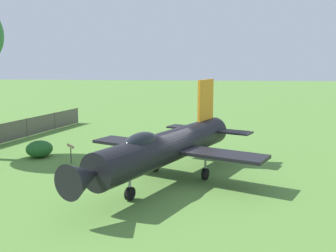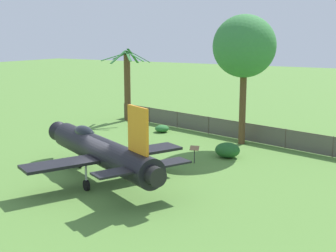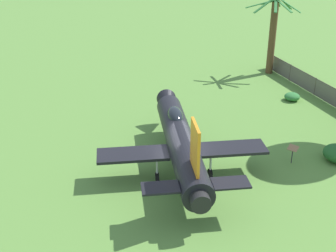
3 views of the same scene
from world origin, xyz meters
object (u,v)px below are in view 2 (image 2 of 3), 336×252
object	(u,v)px
shrub_by_tree	(228,150)
display_jet	(99,149)
palm_tree	(127,85)
info_plaque	(194,151)
shade_tree	(244,47)
shrub_near_fence	(162,129)

from	to	relation	value
shrub_by_tree	display_jet	bearing A→B (deg)	152.03
palm_tree	info_plaque	bearing A→B (deg)	-129.05
shade_tree	shrub_by_tree	world-z (taller)	shade_tree
shrub_by_tree	shade_tree	bearing A→B (deg)	9.39
shade_tree	shrub_by_tree	distance (m)	8.16
shrub_near_fence	shrub_by_tree	xyz separation A→B (m)	(-4.86, -8.29, 0.21)
shrub_by_tree	shrub_near_fence	bearing A→B (deg)	59.64
palm_tree	info_plaque	distance (m)	16.84
display_jet	info_plaque	xyz separation A→B (m)	(5.88, -3.17, -0.94)
shrub_near_fence	shrub_by_tree	distance (m)	9.61
palm_tree	shrub_near_fence	distance (m)	7.40
shade_tree	info_plaque	size ratio (longest dim) A/B	8.58
info_plaque	display_jet	bearing A→B (deg)	151.72
display_jet	palm_tree	distance (m)	19.13
shade_tree	shrub_by_tree	xyz separation A→B (m)	(-4.31, -0.71, -6.89)
shrub_by_tree	info_plaque	xyz separation A→B (m)	(-2.47, 1.27, 0.34)
display_jet	info_plaque	world-z (taller)	display_jet
display_jet	shade_tree	bearing A→B (deg)	-81.23
shrub_near_fence	shrub_by_tree	size ratio (longest dim) A/B	0.70
shade_tree	info_plaque	world-z (taller)	shade_tree
shrub_by_tree	palm_tree	bearing A→B (deg)	60.55
shade_tree	palm_tree	world-z (taller)	shade_tree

